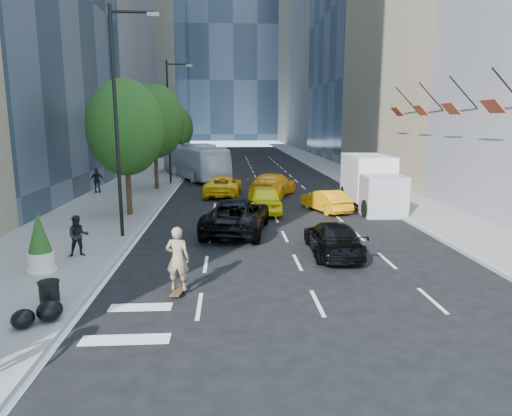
{
  "coord_description": "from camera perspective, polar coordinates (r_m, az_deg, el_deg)",
  "views": [
    {
      "loc": [
        -1.6,
        -16.65,
        5.33
      ],
      "look_at": [
        -0.42,
        2.84,
        1.6
      ],
      "focal_mm": 32.0,
      "sensor_mm": 36.0,
      "label": 1
    }
  ],
  "objects": [
    {
      "name": "black_sedan_lincoln",
      "position": [
        22.12,
        -2.41,
        -0.94
      ],
      "size": [
        3.74,
        6.33,
        1.65
      ],
      "primitive_type": "imported",
      "rotation": [
        0.0,
        0.0,
        2.96
      ],
      "color": "black",
      "rests_on": "ground"
    },
    {
      "name": "ground",
      "position": [
        17.56,
        1.95,
        -6.86
      ],
      "size": [
        160.0,
        160.0,
        0.0
      ],
      "primitive_type": "plane",
      "color": "black",
      "rests_on": "ground"
    },
    {
      "name": "city_bus",
      "position": [
        43.6,
        -7.69,
        5.85
      ],
      "size": [
        7.07,
        11.83,
        3.26
      ],
      "primitive_type": "imported",
      "rotation": [
        0.0,
        0.0,
        0.4
      ],
      "color": "silver",
      "rests_on": "ground"
    },
    {
      "name": "tower_left_end",
      "position": [
        113.27,
        -14.96,
        23.05
      ],
      "size": [
        20.0,
        28.0,
        60.0
      ],
      "primitive_type": "cube",
      "color": "#2B3643",
      "rests_on": "ground"
    },
    {
      "name": "pedestrian_b",
      "position": [
        35.34,
        -19.22,
        3.26
      ],
      "size": [
        1.09,
        0.52,
        1.8
      ],
      "primitive_type": "imported",
      "rotation": [
        0.0,
        0.0,
        3.22
      ],
      "color": "black",
      "rests_on": "sidewalk_left"
    },
    {
      "name": "garbage_bags",
      "position": [
        13.37,
        -25.48,
        -11.85
      ],
      "size": [
        1.13,
        1.09,
        0.56
      ],
      "color": "black",
      "rests_on": "sidewalk_left"
    },
    {
      "name": "sidewalk_left",
      "position": [
        47.53,
        -12.43,
        4.21
      ],
      "size": [
        6.0,
        120.0,
        0.15
      ],
      "primitive_type": "cube",
      "color": "slate",
      "rests_on": "ground"
    },
    {
      "name": "tree_mid",
      "position": [
        36.09,
        -12.6,
        10.54
      ],
      "size": [
        4.5,
        4.5,
        7.99
      ],
      "color": "#312313",
      "rests_on": "sidewalk_left"
    },
    {
      "name": "box_truck",
      "position": [
        29.12,
        14.2,
        3.19
      ],
      "size": [
        2.6,
        6.76,
        3.21
      ],
      "rotation": [
        0.0,
        0.0,
        -0.02
      ],
      "color": "#BABABA",
      "rests_on": "ground"
    },
    {
      "name": "tree_far",
      "position": [
        48.98,
        -10.17,
        9.82
      ],
      "size": [
        3.9,
        3.9,
        6.92
      ],
      "color": "#312313",
      "rests_on": "sidewalk_left"
    },
    {
      "name": "skateboarder",
      "position": [
        14.41,
        -9.74,
        -6.78
      ],
      "size": [
        0.81,
        0.6,
        2.03
      ],
      "primitive_type": "imported",
      "rotation": [
        0.0,
        0.0,
        2.97
      ],
      "color": "#7D684E",
      "rests_on": "ground"
    },
    {
      "name": "trash_can",
      "position": [
        14.1,
        -24.39,
        -10.01
      ],
      "size": [
        0.53,
        0.53,
        0.8
      ],
      "primitive_type": "cylinder",
      "color": "black",
      "rests_on": "sidewalk_left"
    },
    {
      "name": "pedestrian_a",
      "position": [
        18.96,
        -21.34,
        -3.27
      ],
      "size": [
        0.95,
        0.84,
        1.62
      ],
      "primitive_type": "imported",
      "rotation": [
        0.0,
        0.0,
        0.34
      ],
      "color": "black",
      "rests_on": "sidewalk_left"
    },
    {
      "name": "taxi_c",
      "position": [
        33.18,
        -4.12,
        2.84
      ],
      "size": [
        2.9,
        5.52,
        1.48
      ],
      "primitive_type": "imported",
      "rotation": [
        0.0,
        0.0,
        3.06
      ],
      "color": "yellow",
      "rests_on": "ground"
    },
    {
      "name": "traffic_signal",
      "position": [
        56.87,
        -8.42,
        9.6
      ],
      "size": [
        2.48,
        0.53,
        5.2
      ],
      "color": "black",
      "rests_on": "sidewalk_left"
    },
    {
      "name": "sidewalk_right",
      "position": [
        48.36,
        10.48,
        4.4
      ],
      "size": [
        4.0,
        120.0,
        0.15
      ],
      "primitive_type": "cube",
      "color": "slate",
      "rests_on": "ground"
    },
    {
      "name": "taxi_a",
      "position": [
        26.93,
        1.06,
        1.18
      ],
      "size": [
        2.1,
        4.89,
        1.64
      ],
      "primitive_type": "imported",
      "rotation": [
        0.0,
        0.0,
        3.11
      ],
      "color": "#FFEA0D",
      "rests_on": "ground"
    },
    {
      "name": "lamp_far",
      "position": [
        38.94,
        -10.63,
        11.34
      ],
      "size": [
        2.13,
        0.22,
        10.0
      ],
      "color": "black",
      "rests_on": "sidewalk_left"
    },
    {
      "name": "planter_shrub",
      "position": [
        17.54,
        -25.42,
        -4.04
      ],
      "size": [
        0.88,
        0.88,
        2.1
      ],
      "color": "beige",
      "rests_on": "sidewalk_left"
    },
    {
      "name": "tower_right_far",
      "position": [
        118.7,
        8.6,
        20.24
      ],
      "size": [
        20.0,
        24.0,
        50.0
      ],
      "primitive_type": "cube",
      "color": "gray",
      "rests_on": "ground"
    },
    {
      "name": "lamp_near",
      "position": [
        21.19,
        -16.69,
        11.68
      ],
      "size": [
        2.13,
        0.22,
        10.0
      ],
      "color": "black",
      "rests_on": "sidewalk_left"
    },
    {
      "name": "taxi_d",
      "position": [
        32.94,
        2.14,
        2.95
      ],
      "size": [
        4.29,
        6.13,
        1.65
      ],
      "primitive_type": "imported",
      "rotation": [
        0.0,
        0.0,
        2.75
      ],
      "color": "#FCA40D",
      "rests_on": "ground"
    },
    {
      "name": "taxi_b",
      "position": [
        27.56,
        8.74,
        0.92
      ],
      "size": [
        2.56,
        4.2,
        1.31
      ],
      "primitive_type": "imported",
      "rotation": [
        0.0,
        0.0,
        3.46
      ],
      "color": "orange",
      "rests_on": "ground"
    },
    {
      "name": "facade_flags",
      "position": [
        29.34,
        21.68,
        11.74
      ],
      "size": [
        1.85,
        13.3,
        2.05
      ],
      "color": "black",
      "rests_on": "ground"
    },
    {
      "name": "black_sedan_mercedes",
      "position": [
        18.73,
        9.62,
        -3.73
      ],
      "size": [
        2.01,
        4.7,
        1.35
      ],
      "primitive_type": "imported",
      "rotation": [
        0.0,
        0.0,
        3.12
      ],
      "color": "black",
      "rests_on": "ground"
    },
    {
      "name": "tree_near",
      "position": [
        26.26,
        -16.0,
        9.62
      ],
      "size": [
        4.2,
        4.2,
        7.46
      ],
      "color": "#312313",
      "rests_on": "sidewalk_left"
    }
  ]
}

